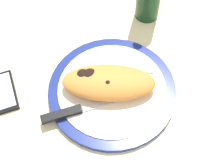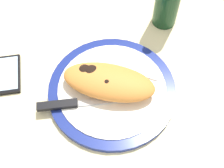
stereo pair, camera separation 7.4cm
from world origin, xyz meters
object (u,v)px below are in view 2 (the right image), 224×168
Objects in this scene: calzone at (109,81)px; knife at (71,104)px; plate at (112,90)px; fork at (121,68)px; smartphone at (8,74)px.

knife is at bearing 44.30° from calzone.
plate is at bearing 169.22° from calzone.
calzone is 1.01× the size of knife.
fork is 0.72× the size of knife.
knife is (8.74, 13.21, 0.29)cm from fork.
calzone is 1.40× the size of fork.
calzone reaches higher than fork.
plate reaches higher than smartphone.
calzone is 1.75× the size of smartphone.
fork is at bearing -103.67° from calzone.
calzone is at bearing -174.42° from smartphone.
fork reaches higher than plate.
plate is 1.40× the size of knife.
calzone is at bearing -135.70° from knife.
fork is at bearing -95.66° from plate.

